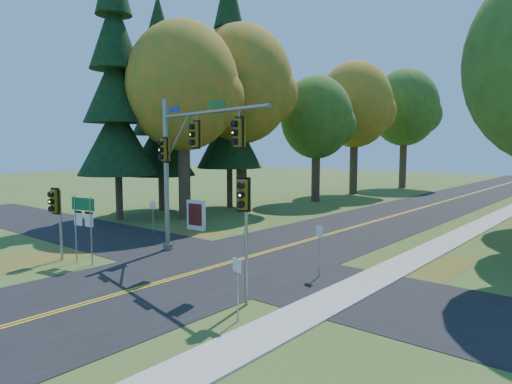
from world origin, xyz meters
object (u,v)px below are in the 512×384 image
Objects in this scene: traffic_mast at (185,155)px; route_sign_cluster at (83,216)px; info_kiosk at (196,215)px; east_signal_pole at (244,209)px.

traffic_mast reaches higher than route_sign_cluster.
east_signal_pole is at bearing -44.18° from info_kiosk.
route_sign_cluster is 9.24m from info_kiosk.
east_signal_pole is 1.40× the size of route_sign_cluster.
east_signal_pole is (6.45, -3.20, -1.63)m from traffic_mast.
east_signal_pole is at bearing -7.27° from route_sign_cluster.
traffic_mast is 4.33× the size of info_kiosk.
route_sign_cluster is 1.61× the size of info_kiosk.
traffic_mast is 2.68× the size of route_sign_cluster.
east_signal_pole is 2.26× the size of info_kiosk.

